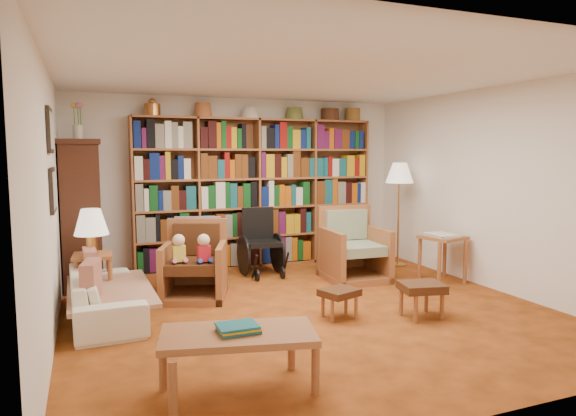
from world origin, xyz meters
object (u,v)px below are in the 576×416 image
wheelchair (261,244)px  floor_lamp (399,177)px  sofa (105,295)px  armchair_sage (351,251)px  armchair_leather (192,265)px  side_table_lamp (93,267)px  coffee_table (238,339)px  side_table_papers (443,244)px  footstool_a (339,294)px  footstool_b (422,289)px

wheelchair → floor_lamp: size_ratio=0.60×
wheelchair → floor_lamp: floor_lamp is taller
sofa → armchair_sage: armchair_sage is taller
armchair_leather → armchair_sage: (2.17, 0.09, -0.01)m
side_table_lamp → armchair_leather: 1.10m
coffee_table → side_table_papers: bearing=31.3°
wheelchair → footstool_a: (0.13, -2.14, -0.17)m
armchair_leather → sofa: bearing=-154.1°
side_table_papers → footstool_b: 1.65m
coffee_table → armchair_leather: bearing=85.9°
wheelchair → coffee_table: 3.59m
footstool_a → armchair_leather: bearing=132.1°
armchair_leather → coffee_table: armchair_leather is taller
sofa → side_table_papers: side_table_papers is taller
sofa → footstool_b: bearing=-113.3°
side_table_lamp → footstool_a: size_ratio=1.32×
armchair_leather → floor_lamp: (3.20, 0.51, 0.96)m
footstool_b → coffee_table: coffee_table is taller
sofa → footstool_a: size_ratio=3.75×
side_table_lamp → armchair_leather: (1.10, -0.04, -0.06)m
side_table_lamp → coffee_table: size_ratio=0.50×
armchair_leather → footstool_a: (1.24, -1.37, -0.12)m
sofa → side_table_papers: size_ratio=2.59×
footstool_a → armchair_sage: bearing=57.6°
side_table_papers → wheelchair: bearing=148.4°
armchair_leather → wheelchair: wheelchair is taller
wheelchair → footstool_b: (0.93, -2.43, -0.13)m
side_table_lamp → footstool_b: size_ratio=1.18×
armchair_leather → side_table_lamp: bearing=178.1°
side_table_lamp → footstool_a: 2.73m
sofa → wheelchair: size_ratio=1.78×
wheelchair → coffee_table: (-1.30, -3.34, -0.03)m
armchair_sage → coffee_table: (-2.36, -2.67, 0.02)m
sofa → wheelchair: (2.11, 1.25, 0.18)m
armchair_sage → footstool_a: 1.74m
footstool_b → wheelchair: bearing=110.9°
side_table_lamp → coffee_table: 2.77m
armchair_sage → footstool_b: (-0.13, -1.76, -0.07)m
sofa → floor_lamp: bearing=-78.7°
side_table_lamp → wheelchair: 2.33m
armchair_leather → floor_lamp: bearing=9.0°
side_table_papers → side_table_lamp: bearing=172.7°
side_table_papers → armchair_sage: bearing=149.2°
sofa → coffee_table: bearing=-160.9°
wheelchair → footstool_a: bearing=-86.6°
coffee_table → floor_lamp: bearing=42.4°
footstool_a → footstool_b: bearing=-20.0°
armchair_leather → side_table_papers: armchair_leather is taller
sofa → wheelchair: bearing=-61.4°
side_table_papers → footstool_b: size_ratio=1.30×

